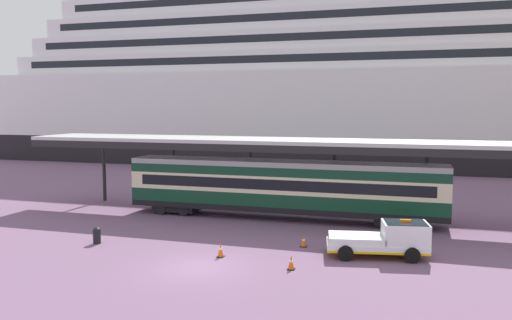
% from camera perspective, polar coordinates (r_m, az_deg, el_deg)
% --- Properties ---
extents(ground_plane, '(400.00, 400.00, 0.00)m').
position_cam_1_polar(ground_plane, '(26.61, -6.20, -11.47)').
color(ground_plane, slate).
extents(cruise_ship, '(123.10, 29.80, 39.64)m').
position_cam_1_polar(cruise_ship, '(78.29, 17.51, 9.78)').
color(cruise_ship, black).
rests_on(cruise_ship, ground).
extents(platform_canopy, '(38.48, 5.13, 5.59)m').
position_cam_1_polar(platform_canopy, '(36.98, 3.07, 1.82)').
color(platform_canopy, '#BBBBBB').
rests_on(platform_canopy, ground).
extents(train_carriage, '(22.14, 2.81, 4.11)m').
position_cam_1_polar(train_carriage, '(36.90, 2.88, -2.88)').
color(train_carriage, black).
rests_on(train_carriage, ground).
extents(service_truck, '(5.48, 2.98, 2.02)m').
position_cam_1_polar(service_truck, '(28.80, 13.95, -8.22)').
color(service_truck, white).
rests_on(service_truck, ground).
extents(traffic_cone_near, '(0.36, 0.36, 0.72)m').
position_cam_1_polar(traffic_cone_near, '(26.11, 3.82, -10.97)').
color(traffic_cone_near, black).
rests_on(traffic_cone_near, ground).
extents(traffic_cone_mid, '(0.36, 0.36, 0.77)m').
position_cam_1_polar(traffic_cone_mid, '(28.16, -3.86, -9.66)').
color(traffic_cone_mid, black).
rests_on(traffic_cone_mid, ground).
extents(traffic_cone_far, '(0.36, 0.36, 0.69)m').
position_cam_1_polar(traffic_cone_far, '(30.17, 5.16, -8.70)').
color(traffic_cone_far, black).
rests_on(traffic_cone_far, ground).
extents(quay_bollard, '(0.48, 0.48, 0.96)m').
position_cam_1_polar(quay_bollard, '(32.04, -16.82, -7.73)').
color(quay_bollard, black).
rests_on(quay_bollard, ground).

